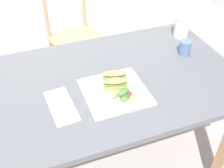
% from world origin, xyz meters
% --- Properties ---
extents(dining_table, '(1.31, 0.80, 0.74)m').
position_xyz_m(dining_table, '(0.11, 0.18, 0.61)').
color(dining_table, '#51565B').
rests_on(dining_table, ground).
extents(chair_wooden_far, '(0.49, 0.49, 0.87)m').
position_xyz_m(chair_wooden_far, '(0.18, 1.13, 0.45)').
color(chair_wooden_far, tan).
rests_on(chair_wooden_far, ground).
extents(plate_lunch, '(0.29, 0.29, 0.01)m').
position_xyz_m(plate_lunch, '(0.11, 0.07, 0.74)').
color(plate_lunch, beige).
rests_on(plate_lunch, dining_table).
extents(sandwich_half_front, '(0.12, 0.08, 0.06)m').
position_xyz_m(sandwich_half_front, '(0.12, 0.09, 0.78)').
color(sandwich_half_front, tan).
rests_on(sandwich_half_front, plate_lunch).
extents(sandwich_half_back, '(0.12, 0.08, 0.06)m').
position_xyz_m(sandwich_half_back, '(0.13, 0.14, 0.78)').
color(sandwich_half_back, tan).
rests_on(sandwich_half_back, plate_lunch).
extents(salad_mixed_greens, '(0.13, 0.11, 0.04)m').
position_xyz_m(salad_mixed_greens, '(0.14, 0.01, 0.76)').
color(salad_mixed_greens, '#3D7033').
rests_on(salad_mixed_greens, plate_lunch).
extents(napkin_folded, '(0.12, 0.24, 0.00)m').
position_xyz_m(napkin_folded, '(-0.14, 0.07, 0.74)').
color(napkin_folded, white).
rests_on(napkin_folded, dining_table).
extents(fork_on_napkin, '(0.03, 0.19, 0.00)m').
position_xyz_m(fork_on_napkin, '(-0.14, 0.08, 0.75)').
color(fork_on_napkin, silver).
rests_on(fork_on_napkin, napkin_folded).
extents(mason_jar_iced_tea, '(0.09, 0.09, 0.13)m').
position_xyz_m(mason_jar_iced_tea, '(0.66, 0.42, 0.80)').
color(mason_jar_iced_tea, '#995623').
rests_on(mason_jar_iced_tea, dining_table).
extents(cup_extra_side, '(0.06, 0.06, 0.08)m').
position_xyz_m(cup_extra_side, '(0.58, 0.24, 0.78)').
color(cup_extra_side, '#4C6B93').
rests_on(cup_extra_side, dining_table).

